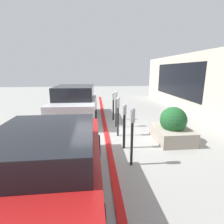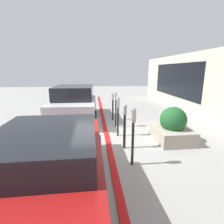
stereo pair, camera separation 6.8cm
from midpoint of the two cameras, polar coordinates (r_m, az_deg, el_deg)
name	(u,v)px [view 2 (the right image)]	position (r m, az deg, el deg)	size (l,w,h in m)	color
ground_plane	(109,136)	(6.46, -1.33, -7.91)	(40.00, 40.00, 0.00)	#999993
curb_strip	(107,136)	(6.45, -2.04, -7.77)	(19.00, 0.16, 0.04)	red
parking_meter_nearest	(133,128)	(4.29, 6.46, -5.13)	(0.15, 0.13, 1.50)	black
parking_meter_second	(125,122)	(5.26, 3.78, -3.15)	(0.15, 0.13, 1.39)	black
parking_meter_middle	(118,110)	(6.22, 1.67, 0.61)	(0.15, 0.13, 1.45)	black
parking_meter_fourth	(116,102)	(7.22, 0.99, 3.18)	(0.15, 0.13, 1.52)	black
parking_meter_farthest	(113,102)	(8.30, 0.03, 3.25)	(0.17, 0.15, 1.34)	black
planter_box	(173,127)	(6.24, 18.87, -4.75)	(1.38, 1.13, 1.19)	#A39989
parked_car_front	(49,159)	(3.64, -20.36, -14.29)	(4.20, 2.07, 1.34)	maroon
parked_car_middle	(75,102)	(8.63, -12.28, 3.15)	(4.21, 2.06, 1.64)	#B7B7BC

